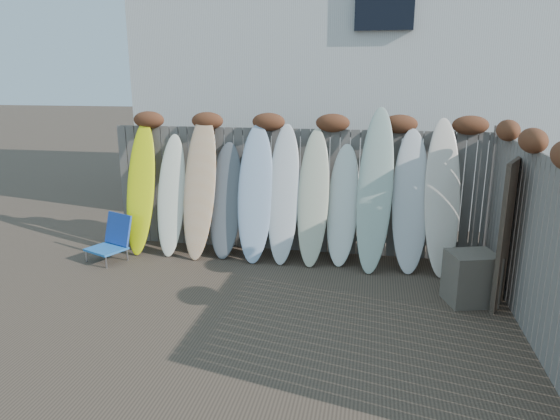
% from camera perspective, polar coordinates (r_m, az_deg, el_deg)
% --- Properties ---
extents(ground, '(80.00, 80.00, 0.00)m').
position_cam_1_polar(ground, '(6.15, -2.12, -11.94)').
color(ground, '#493A2D').
extents(back_fence, '(6.05, 0.28, 2.24)m').
position_cam_1_polar(back_fence, '(7.98, 2.01, 3.44)').
color(back_fence, slate).
rests_on(back_fence, ground).
extents(right_fence, '(0.28, 4.40, 2.24)m').
position_cam_1_polar(right_fence, '(6.09, 27.07, -2.33)').
color(right_fence, slate).
rests_on(right_fence, ground).
extents(house, '(8.50, 5.50, 6.33)m').
position_cam_1_polar(house, '(11.87, 7.46, 16.91)').
color(house, silver).
rests_on(house, ground).
extents(beach_chair, '(0.70, 0.72, 0.70)m').
position_cam_1_polar(beach_chair, '(8.24, -18.62, -3.16)').
color(beach_chair, blue).
rests_on(beach_chair, ground).
extents(wooden_crate, '(0.68, 0.62, 0.66)m').
position_cam_1_polar(wooden_crate, '(6.78, 20.94, -7.27)').
color(wooden_crate, '#4A3F37').
rests_on(wooden_crate, ground).
extents(lattice_panel, '(0.55, 1.14, 1.84)m').
position_cam_1_polar(lattice_panel, '(6.92, 24.84, -2.04)').
color(lattice_panel, brown).
rests_on(lattice_panel, ground).
extents(surfboard_0, '(0.49, 0.75, 2.09)m').
position_cam_1_polar(surfboard_0, '(8.36, -15.63, 2.45)').
color(surfboard_0, '#F7FF0C').
rests_on(surfboard_0, ground).
extents(surfboard_1, '(0.48, 0.69, 1.90)m').
position_cam_1_polar(surfboard_1, '(8.17, -12.31, 1.69)').
color(surfboard_1, white).
rests_on(surfboard_1, ground).
extents(surfboard_2, '(0.53, 0.80, 2.24)m').
position_cam_1_polar(surfboard_2, '(7.94, -9.16, 2.71)').
color(surfboard_2, '#F6CF7B').
rests_on(surfboard_2, ground).
extents(surfboard_3, '(0.53, 0.64, 1.79)m').
position_cam_1_polar(surfboard_3, '(7.91, -6.23, 1.11)').
color(surfboard_3, '#5C5F63').
rests_on(surfboard_3, ground).
extents(surfboard_4, '(0.58, 0.76, 2.09)m').
position_cam_1_polar(surfboard_4, '(7.70, -2.85, 1.93)').
color(surfboard_4, '#A5BDDA').
rests_on(surfboard_4, ground).
extents(surfboard_5, '(0.49, 0.75, 2.09)m').
position_cam_1_polar(surfboard_5, '(7.64, 0.42, 1.86)').
color(surfboard_5, silver).
rests_on(surfboard_5, ground).
extents(surfboard_6, '(0.47, 0.72, 2.03)m').
position_cam_1_polar(surfboard_6, '(7.56, 3.83, 1.44)').
color(surfboard_6, beige).
rests_on(surfboard_6, ground).
extents(surfboard_7, '(0.52, 0.68, 1.80)m').
position_cam_1_polar(surfboard_7, '(7.61, 7.20, 0.58)').
color(surfboard_7, white).
rests_on(surfboard_7, ground).
extents(surfboard_8, '(0.59, 0.87, 2.36)m').
position_cam_1_polar(surfboard_8, '(7.42, 10.81, 2.26)').
color(surfboard_8, '#B2C6B2').
rests_on(surfboard_8, ground).
extents(surfboard_9, '(0.55, 0.74, 2.06)m').
position_cam_1_polar(surfboard_9, '(7.52, 14.68, 1.01)').
color(surfboard_9, silver).
rests_on(surfboard_9, ground).
extents(surfboard_10, '(0.55, 0.81, 2.22)m').
position_cam_1_polar(surfboard_10, '(7.52, 18.06, 1.40)').
color(surfboard_10, beige).
rests_on(surfboard_10, ground).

